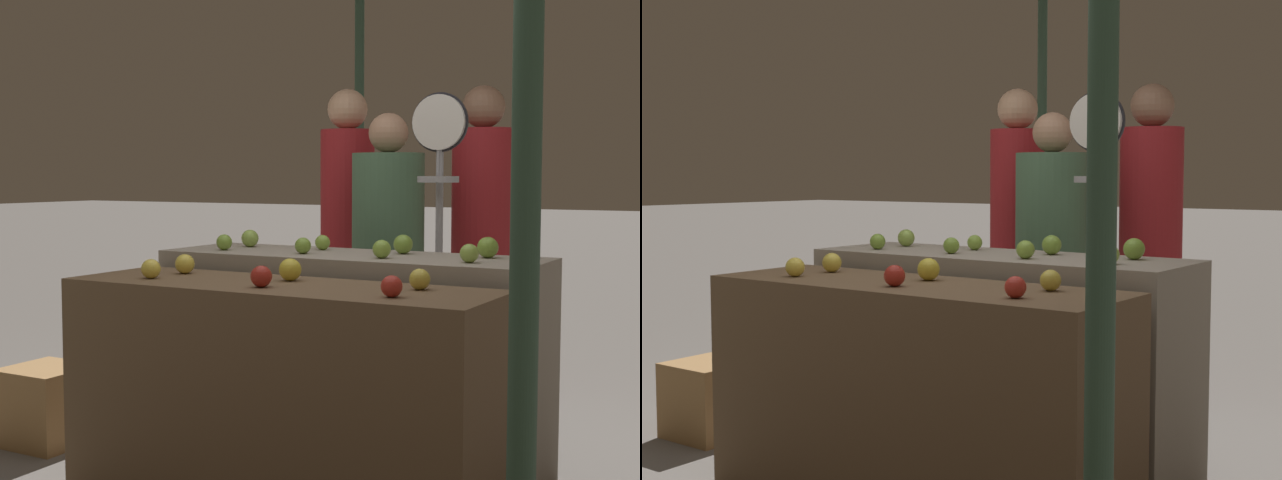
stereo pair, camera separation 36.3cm
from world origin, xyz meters
TOP-DOWN VIEW (x-y plane):
  - display_counter_front at (0.00, 0.00)m, footprint 1.71×0.55m
  - display_counter_back at (0.00, 0.60)m, footprint 1.71×0.55m
  - apple_front_0 at (-0.54, -0.10)m, footprint 0.08×0.08m
  - apple_front_1 at (0.00, -0.11)m, footprint 0.08×0.08m
  - apple_front_2 at (0.53, -0.12)m, footprint 0.08×0.08m
  - apple_front_3 at (-0.53, 0.11)m, footprint 0.08×0.08m
  - apple_front_4 at (-0.01, 0.11)m, footprint 0.09×0.09m
  - apple_front_5 at (0.54, 0.11)m, footprint 0.08×0.08m
  - apple_back_0 at (-0.60, 0.48)m, footprint 0.07×0.07m
  - apple_back_1 at (-0.19, 0.50)m, footprint 0.07×0.07m
  - apple_back_2 at (0.21, 0.48)m, footprint 0.08×0.08m
  - apple_back_3 at (0.59, 0.49)m, footprint 0.08×0.08m
  - apple_back_4 at (-0.60, 0.70)m, footprint 0.08×0.08m
  - apple_back_5 at (-0.21, 0.72)m, footprint 0.07×0.07m
  - apple_back_6 at (0.20, 0.71)m, footprint 0.09×0.09m
  - apple_back_7 at (0.59, 0.71)m, footprint 0.09×0.09m
  - produce_scale at (0.18, 1.16)m, footprint 0.29×0.20m
  - person_vendor_at_scale at (-0.24, 1.49)m, footprint 0.52×0.52m
  - person_customer_left at (0.15, 1.88)m, footprint 0.44×0.44m
  - person_customer_right at (-0.65, 1.80)m, footprint 0.42×0.42m
  - wooden_crate_side at (-1.44, 0.18)m, footprint 0.37×0.37m

SIDE VIEW (x-z plane):
  - wooden_crate_side at x=-1.44m, z-range 0.00..0.37m
  - display_counter_front at x=0.00m, z-range 0.00..0.89m
  - display_counter_back at x=0.00m, z-range 0.00..0.95m
  - apple_front_2 at x=0.53m, z-range 0.89..0.96m
  - apple_front_5 at x=0.54m, z-range 0.89..0.96m
  - apple_front_0 at x=-0.54m, z-range 0.89..0.96m
  - apple_front_1 at x=0.00m, z-range 0.89..0.97m
  - apple_front_3 at x=-0.53m, z-range 0.89..0.97m
  - apple_front_4 at x=-0.01m, z-range 0.89..0.98m
  - person_vendor_at_scale at x=-0.24m, z-range 0.12..1.75m
  - apple_back_5 at x=-0.21m, z-range 0.95..1.02m
  - apple_back_1 at x=-0.19m, z-range 0.95..1.03m
  - apple_back_0 at x=-0.60m, z-range 0.95..1.03m
  - apple_back_3 at x=0.59m, z-range 0.95..1.03m
  - apple_back_2 at x=0.21m, z-range 0.95..1.03m
  - apple_back_4 at x=-0.60m, z-range 0.95..1.04m
  - apple_back_6 at x=0.20m, z-range 0.95..1.04m
  - apple_back_7 at x=0.59m, z-range 0.95..1.04m
  - person_customer_left at x=0.15m, z-range 0.15..1.94m
  - person_customer_right at x=-0.65m, z-range 0.16..1.96m
  - produce_scale at x=0.18m, z-range 0.39..2.09m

